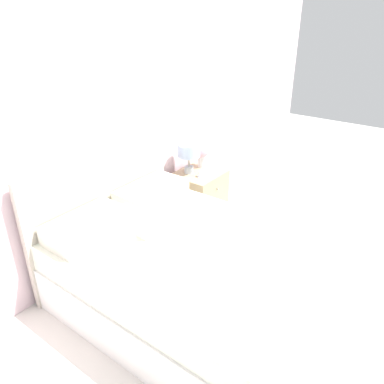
# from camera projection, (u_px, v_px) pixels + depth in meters

# --- Properties ---
(ground_plane) EXTENTS (12.00, 12.00, 0.00)m
(ground_plane) POSITION_uv_depth(u_px,v_px,m) (109.00, 260.00, 3.46)
(ground_plane) COLOR silver
(wall_back) EXTENTS (8.00, 0.06, 2.60)m
(wall_back) POSITION_uv_depth(u_px,v_px,m) (87.00, 121.00, 2.92)
(wall_back) COLOR silver
(wall_back) RESTS_ON ground_plane
(bed) EXTENTS (1.50, 2.00, 1.06)m
(bed) POSITION_uv_depth(u_px,v_px,m) (189.00, 272.00, 2.83)
(bed) COLOR white
(bed) RESTS_ON ground_plane
(nightstand) EXTENTS (0.49, 0.46, 0.56)m
(nightstand) POSITION_uv_depth(u_px,v_px,m) (199.00, 197.00, 3.99)
(nightstand) COLOR tan
(nightstand) RESTS_ON ground_plane
(table_lamp) EXTENTS (0.23, 0.23, 0.31)m
(table_lamp) POSITION_uv_depth(u_px,v_px,m) (189.00, 152.00, 3.77)
(table_lamp) COLOR #A8B2BC
(table_lamp) RESTS_ON nightstand
(flower_vase) EXTENTS (0.16, 0.16, 0.27)m
(flower_vase) POSITION_uv_depth(u_px,v_px,m) (202.00, 152.00, 3.95)
(flower_vase) COLOR white
(flower_vase) RESTS_ON nightstand
(teacup) EXTENTS (0.10, 0.10, 0.06)m
(teacup) POSITION_uv_depth(u_px,v_px,m) (202.00, 174.00, 3.76)
(teacup) COLOR white
(teacup) RESTS_ON nightstand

